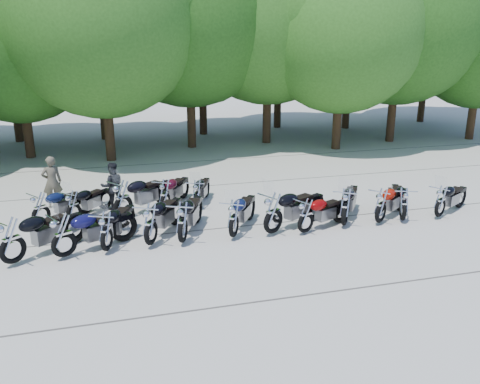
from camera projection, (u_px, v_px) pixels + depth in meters
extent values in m
plane|color=#AAA599|center=(254.00, 245.00, 14.08)|extent=(90.00, 90.00, 0.00)
cylinder|color=#3A2614|center=(27.00, 123.00, 23.63)|extent=(0.44, 0.44, 3.31)
sphere|color=#286319|center=(16.00, 41.00, 22.53)|extent=(7.31, 7.31, 7.31)
cylinder|color=#3A2614|center=(108.00, 118.00, 22.97)|extent=(0.44, 0.44, 3.93)
sphere|color=#357721|center=(100.00, 16.00, 21.67)|extent=(8.70, 8.70, 8.70)
cylinder|color=#3A2614|center=(191.00, 107.00, 25.66)|extent=(0.44, 0.44, 4.13)
sphere|color=#286319|center=(188.00, 11.00, 24.29)|extent=(9.13, 9.13, 9.13)
cylinder|color=#3A2614|center=(267.00, 104.00, 26.78)|extent=(0.44, 0.44, 4.09)
sphere|color=#357721|center=(268.00, 13.00, 25.42)|extent=(9.04, 9.04, 9.04)
cylinder|color=#3A2614|center=(338.00, 113.00, 25.37)|extent=(0.44, 0.44, 3.62)
sphere|color=#357721|center=(342.00, 29.00, 24.18)|extent=(8.00, 8.00, 8.00)
cylinder|color=#3A2614|center=(392.00, 105.00, 27.11)|extent=(0.44, 0.44, 3.98)
sphere|color=#286319|center=(400.00, 18.00, 25.80)|extent=(8.79, 8.79, 8.79)
cylinder|color=#3A2614|center=(473.00, 108.00, 27.80)|extent=(0.44, 0.44, 3.41)
cylinder|color=#3A2614|center=(16.00, 109.00, 27.15)|extent=(0.44, 0.44, 3.52)
sphere|color=#357721|center=(6.00, 33.00, 25.98)|extent=(7.78, 7.78, 7.78)
cylinder|color=#3A2614|center=(103.00, 108.00, 27.78)|extent=(0.44, 0.44, 3.42)
sphere|color=#286319|center=(97.00, 36.00, 26.65)|extent=(7.56, 7.56, 7.56)
cylinder|color=#3A2614|center=(203.00, 103.00, 29.17)|extent=(0.44, 0.44, 3.56)
sphere|color=#286319|center=(201.00, 31.00, 27.99)|extent=(7.88, 7.88, 7.88)
cylinder|color=#3A2614|center=(278.00, 97.00, 31.28)|extent=(0.44, 0.44, 3.76)
sphere|color=#286319|center=(279.00, 26.00, 30.03)|extent=(8.31, 8.31, 8.31)
cylinder|color=#3A2614|center=(347.00, 99.00, 31.01)|extent=(0.44, 0.44, 3.63)
sphere|color=#357721|center=(351.00, 30.00, 29.81)|extent=(8.02, 8.02, 8.02)
cylinder|color=#3A2614|center=(423.00, 88.00, 33.22)|extent=(0.44, 0.44, 4.37)
sphere|color=#286319|center=(432.00, 10.00, 31.77)|extent=(9.67, 9.67, 9.67)
imported|color=brown|center=(52.00, 182.00, 16.93)|extent=(0.72, 0.56, 1.77)
imported|color=black|center=(112.00, 186.00, 16.78)|extent=(0.83, 0.67, 1.59)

